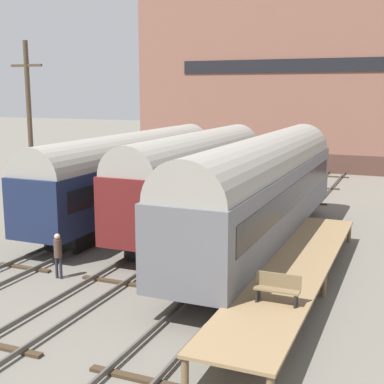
# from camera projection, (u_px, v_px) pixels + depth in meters

# --- Properties ---
(ground_plane) EXTENTS (200.00, 200.00, 0.00)m
(ground_plane) POSITION_uv_depth(u_px,v_px,m) (147.00, 261.00, 23.82)
(ground_plane) COLOR #6B665B
(track_left) EXTENTS (2.60, 60.00, 0.26)m
(track_left) POSITION_uv_depth(u_px,v_px,m) (67.00, 247.00, 25.42)
(track_left) COLOR #4C4742
(track_left) RESTS_ON ground
(track_middle) EXTENTS (2.60, 60.00, 0.26)m
(track_middle) POSITION_uv_depth(u_px,v_px,m) (147.00, 258.00, 23.79)
(track_middle) COLOR #4C4742
(track_middle) RESTS_ON ground
(track_right) EXTENTS (2.60, 60.00, 0.26)m
(track_right) POSITION_uv_depth(u_px,v_px,m) (239.00, 270.00, 22.16)
(track_right) COLOR #4C4742
(track_right) RESTS_ON ground
(train_car_maroon) EXTENTS (2.85, 15.14, 5.31)m
(train_car_maroon) POSITION_uv_depth(u_px,v_px,m) (195.00, 175.00, 28.38)
(train_car_maroon) COLOR black
(train_car_maroon) RESTS_ON ground
(train_car_navy) EXTENTS (2.89, 17.89, 5.10)m
(train_car_navy) POSITION_uv_depth(u_px,v_px,m) (132.00, 171.00, 30.78)
(train_car_navy) COLOR black
(train_car_navy) RESTS_ON ground
(train_car_grey) EXTENTS (3.11, 18.97, 5.45)m
(train_car_grey) POSITION_uv_depth(u_px,v_px,m) (263.00, 186.00, 24.78)
(train_car_grey) COLOR black
(train_car_grey) RESTS_ON ground
(station_platform) EXTENTS (2.48, 15.87, 1.04)m
(station_platform) POSITION_uv_depth(u_px,v_px,m) (295.00, 268.00, 19.94)
(station_platform) COLOR #8C704C
(station_platform) RESTS_ON ground
(bench) EXTENTS (1.40, 0.40, 0.91)m
(bench) POSITION_uv_depth(u_px,v_px,m) (278.00, 287.00, 16.38)
(bench) COLOR brown
(bench) RESTS_ON station_platform
(person_worker) EXTENTS (0.32, 0.32, 1.87)m
(person_worker) POSITION_uv_depth(u_px,v_px,m) (58.00, 251.00, 21.36)
(person_worker) COLOR #282833
(person_worker) RESTS_ON ground
(utility_pole) EXTENTS (1.80, 0.24, 9.83)m
(utility_pole) POSITION_uv_depth(u_px,v_px,m) (31.00, 139.00, 26.55)
(utility_pole) COLOR #473828
(utility_pole) RESTS_ON ground
(warehouse_building) EXTENTS (33.78, 11.76, 17.58)m
(warehouse_building) POSITION_uv_depth(u_px,v_px,m) (316.00, 77.00, 53.36)
(warehouse_building) COLOR #4F342A
(warehouse_building) RESTS_ON ground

